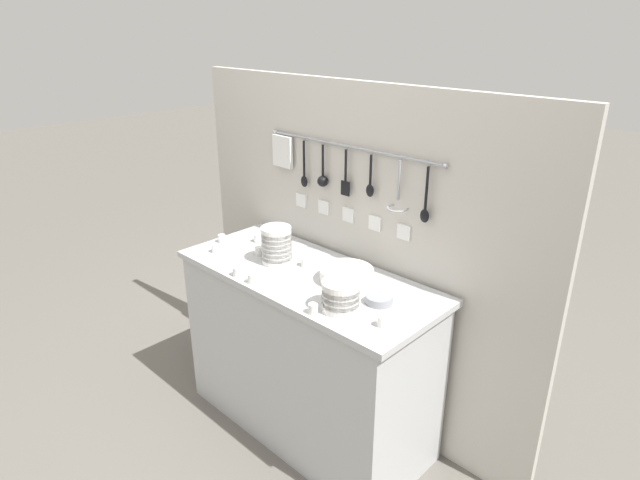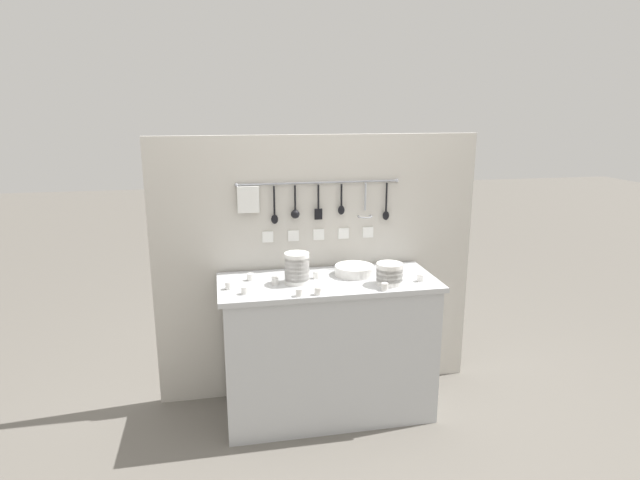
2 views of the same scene
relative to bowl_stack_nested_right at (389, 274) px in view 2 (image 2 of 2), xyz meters
The scene contains 16 objects.
ground_plane 1.02m from the bowl_stack_nested_right, 157.34° to the left, with size 20.00×20.00×0.00m, color #666059.
counter 0.63m from the bowl_stack_nested_right, 157.34° to the left, with size 1.33×0.56×0.88m.
back_wall 0.58m from the bowl_stack_nested_right, 126.72° to the left, with size 2.13×0.11×1.74m.
bowl_stack_nested_right is the anchor object (origin of this frame).
bowl_stack_back_corner 0.55m from the bowl_stack_nested_right, 166.49° to the left, with size 0.15×0.15×0.18m.
plate_stack 0.27m from the bowl_stack_nested_right, 126.04° to the left, with size 0.24×0.24×0.06m.
steel_mixing_bowl 0.18m from the bowl_stack_nested_right, 62.85° to the left, with size 0.12×0.12×0.03m.
cup_by_caddy 0.12m from the bowl_stack_nested_right, 121.05° to the right, with size 0.04×0.04×0.04m.
cup_mid_row 0.57m from the bowl_stack_nested_right, 169.87° to the right, with size 0.04×0.04×0.04m.
cup_front_left 0.84m from the bowl_stack_nested_right, 163.97° to the left, with size 0.04×0.04×0.04m.
cup_back_left 0.85m from the bowl_stack_nested_right, behind, with size 0.04×0.04×0.04m.
cup_beside_plates 0.68m from the bowl_stack_nested_right, 169.51° to the left, with size 0.04×0.04×0.04m.
cup_front_right 0.94m from the bowl_stack_nested_right, behind, with size 0.04×0.04×0.04m.
cup_edge_far 0.21m from the bowl_stack_nested_right, ahead, with size 0.04×0.04×0.04m.
cup_back_right 0.46m from the bowl_stack_nested_right, 167.82° to the right, with size 0.04×0.04×0.04m.
cup_edge_near 0.45m from the bowl_stack_nested_right, 154.48° to the left, with size 0.04×0.04×0.04m.
Camera 2 is at (-0.64, -3.01, 1.91)m, focal length 30.00 mm.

